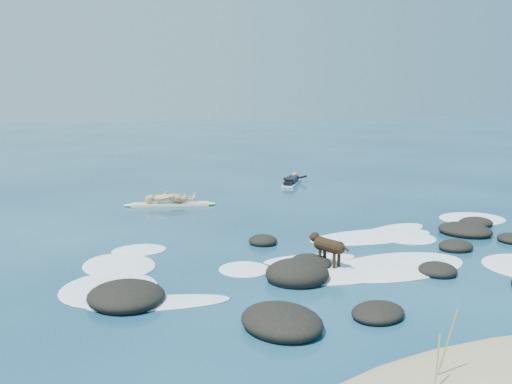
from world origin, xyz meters
name	(u,v)px	position (x,y,z in m)	size (l,w,h in m)	color
ground	(329,248)	(0.00, 0.00, 0.00)	(160.00, 160.00, 0.00)	#0A2642
reef_rocks	(364,269)	(-0.20, -2.21, 0.11)	(12.61, 7.21, 0.62)	black
breaking_foam	(349,255)	(0.17, -0.77, 0.01)	(14.20, 7.18, 0.12)	white
standing_surfer_rig	(170,185)	(-2.95, 7.19, 0.75)	(3.33, 1.14, 1.90)	beige
paddling_surfer_rig	(292,181)	(3.17, 10.59, 0.15)	(1.79, 2.37, 0.44)	silver
dog	(327,245)	(-0.78, -1.51, 0.53)	(0.63, 1.19, 0.80)	black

